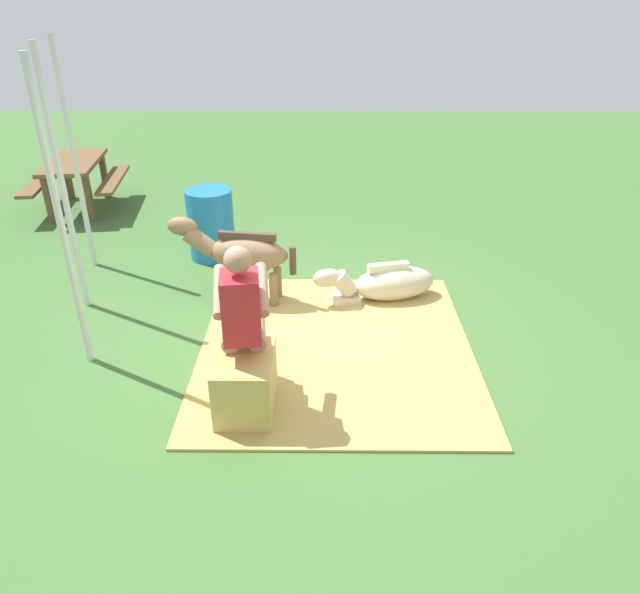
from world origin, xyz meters
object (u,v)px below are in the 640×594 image
tent_pole_left (61,225)px  tent_pole_mid (62,186)px  tent_pole_right (74,159)px  picnic_bench (75,172)px  pony_standing (240,253)px  pony_lying (385,283)px  hay_bale (246,384)px  person_seated (242,315)px  water_barrel (211,224)px

tent_pole_left → tent_pole_mid: size_ratio=1.00×
tent_pole_right → tent_pole_left: bearing=-161.6°
tent_pole_mid → picnic_bench: tent_pole_mid is taller
pony_standing → tent_pole_right: (0.91, 1.92, 0.74)m
pony_lying → tent_pole_left: (-1.19, 2.77, 1.10)m
pony_lying → tent_pole_left: tent_pole_left is taller
hay_bale → pony_lying: size_ratio=0.44×
pony_standing → tent_pole_mid: tent_pole_mid is taller
person_seated → tent_pole_right: 3.43m
pony_standing → picnic_bench: pony_standing is taller
tent_pole_mid → tent_pole_right: bearing=15.4°
pony_standing → tent_pole_right: tent_pole_right is taller
water_barrel → tent_pole_mid: tent_pole_mid is taller
tent_pole_right → picnic_bench: size_ratio=1.55×
tent_pole_right → hay_bale: bearing=-141.6°
person_seated → tent_pole_right: bearing=40.0°
hay_bale → tent_pole_mid: tent_pole_mid is taller
water_barrel → tent_pole_right: size_ratio=0.33×
hay_bale → tent_pole_mid: size_ratio=0.23×
pony_standing → pony_lying: 1.57m
person_seated → tent_pole_mid: 2.52m
pony_standing → person_seated: bearing=-171.4°
tent_pole_right → picnic_bench: 2.34m
tent_pole_left → picnic_bench: bearing=21.4°
pony_lying → tent_pole_mid: 3.36m
tent_pole_left → tent_pole_mid: same height
pony_lying → hay_bale: bearing=146.3°
tent_pole_right → tent_pole_mid: bearing=-164.6°
water_barrel → pony_standing: bearing=-156.2°
tent_pole_left → picnic_bench: (4.10, 1.60, -0.71)m
person_seated → water_barrel: (2.84, 0.77, -0.34)m
pony_lying → picnic_bench: bearing=56.3°
hay_bale → water_barrel: 3.11m
tent_pole_left → hay_bale: bearing=-115.0°
hay_bale → tent_pole_left: 1.96m
pony_lying → tent_pole_right: 3.73m
person_seated → pony_standing: person_seated is taller
water_barrel → tent_pole_left: 2.57m
hay_bale → picnic_bench: bearing=32.9°
hay_bale → tent_pole_mid: 2.79m
hay_bale → water_barrel: water_barrel is taller
pony_lying → tent_pole_right: size_ratio=0.53×
hay_bale → pony_standing: (1.85, 0.27, 0.30)m
pony_lying → water_barrel: bearing=61.2°
person_seated → pony_lying: (1.72, -1.27, -0.58)m
tent_pole_mid → water_barrel: bearing=-41.7°
pony_standing → tent_pole_right: bearing=64.6°
person_seated → tent_pole_left: tent_pole_left is taller
pony_lying → water_barrel: water_barrel is taller
person_seated → picnic_bench: bearing=33.7°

